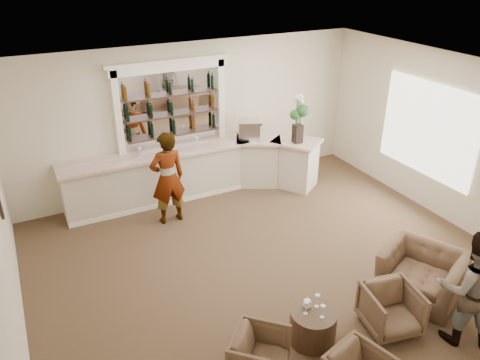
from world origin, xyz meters
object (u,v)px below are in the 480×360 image
object	(u,v)px
bar_counter	(196,171)
armchair_right	(391,309)
armchair_left	(260,355)
sommelier	(168,178)
guest	(469,288)
flower_vase	(299,116)
armchair_far	(421,274)
espresso_machine	(249,130)
cocktail_table	(313,326)

from	to	relation	value
bar_counter	armchair_right	bearing A→B (deg)	-79.63
bar_counter	armchair_left	xyz separation A→B (m)	(-1.16, -5.01, -0.25)
bar_counter	sommelier	bearing A→B (deg)	-138.63
guest	flower_vase	size ratio (longest dim) A/B	1.58
guest	armchair_far	world-z (taller)	guest
bar_counter	armchair_left	size ratio (longest dim) A/B	8.06
bar_counter	sommelier	xyz separation A→B (m)	(-0.91, -0.80, 0.39)
armchair_left	flower_vase	bearing A→B (deg)	6.17
guest	espresso_machine	distance (m)	5.74
sommelier	guest	size ratio (longest dim) A/B	1.10
guest	espresso_machine	world-z (taller)	guest
cocktail_table	armchair_right	bearing A→B (deg)	-15.05
flower_vase	armchair_far	bearing A→B (deg)	-93.40
armchair_left	flower_vase	world-z (taller)	flower_vase
bar_counter	cocktail_table	size ratio (longest dim) A/B	8.72
bar_counter	cocktail_table	world-z (taller)	bar_counter
armchair_right	armchair_left	bearing A→B (deg)	-172.32
bar_counter	armchair_far	size ratio (longest dim) A/B	4.76
cocktail_table	sommelier	distance (m)	4.15
cocktail_table	armchair_left	bearing A→B (deg)	-169.49
cocktail_table	espresso_machine	world-z (taller)	espresso_machine
armchair_right	flower_vase	size ratio (longest dim) A/B	0.68
flower_vase	guest	bearing A→B (deg)	-95.23
sommelier	guest	world-z (taller)	sommelier
cocktail_table	flower_vase	world-z (taller)	flower_vase
armchair_right	espresso_machine	world-z (taller)	espresso_machine
sommelier	flower_vase	distance (m)	3.16
armchair_far	flower_vase	distance (m)	4.28
sommelier	guest	xyz separation A→B (m)	(2.60, -4.92, -0.09)
armchair_left	armchair_far	world-z (taller)	armchair_far
armchair_far	armchair_right	bearing A→B (deg)	-95.10
flower_vase	sommelier	bearing A→B (deg)	-178.60
armchair_left	armchair_far	distance (m)	3.07
sommelier	flower_vase	bearing A→B (deg)	179.22
guest	armchair_left	xyz separation A→B (m)	(-2.84, 0.72, -0.55)
armchair_right	armchair_far	size ratio (longest dim) A/B	0.63
bar_counter	espresso_machine	xyz separation A→B (m)	(1.31, -0.01, 0.77)
cocktail_table	flower_vase	xyz separation A→B (m)	(2.35, 4.10, 1.51)
armchair_far	flower_vase	xyz separation A→B (m)	(0.24, 4.05, 1.37)
cocktail_table	armchair_left	xyz separation A→B (m)	(-0.95, -0.18, 0.07)
armchair_left	guest	bearing A→B (deg)	-60.34
armchair_right	cocktail_table	bearing A→B (deg)	176.20
cocktail_table	sommelier	xyz separation A→B (m)	(-0.71, 4.03, 0.71)
armchair_left	bar_counter	bearing A→B (deg)	30.81
guest	armchair_left	distance (m)	2.98
cocktail_table	armchair_left	distance (m)	0.97
guest	espresso_machine	size ratio (longest dim) A/B	3.71
guest	armchair_right	bearing A→B (deg)	-4.18
armchair_left	armchair_far	size ratio (longest dim) A/B	0.59
armchair_far	armchair_left	bearing A→B (deg)	-111.47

